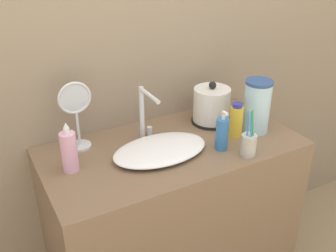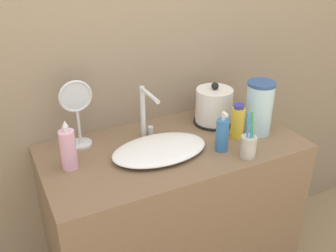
# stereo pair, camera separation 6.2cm
# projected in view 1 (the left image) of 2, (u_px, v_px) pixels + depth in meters

# --- Properties ---
(wall_back) EXTENTS (6.00, 0.04, 2.60)m
(wall_back) POSITION_uv_depth(u_px,v_px,m) (140.00, 32.00, 1.71)
(wall_back) COLOR gray
(wall_back) RESTS_ON ground_plane
(vanity_counter) EXTENTS (1.10, 0.55, 0.88)m
(vanity_counter) POSITION_uv_depth(u_px,v_px,m) (172.00, 225.00, 1.87)
(vanity_counter) COLOR brown
(vanity_counter) RESTS_ON ground_plane
(sink_basin) EXTENTS (0.40, 0.25, 0.04)m
(sink_basin) POSITION_uv_depth(u_px,v_px,m) (160.00, 150.00, 1.60)
(sink_basin) COLOR white
(sink_basin) RESTS_ON vanity_counter
(faucet) EXTENTS (0.06, 0.17, 0.24)m
(faucet) POSITION_uv_depth(u_px,v_px,m) (145.00, 111.00, 1.66)
(faucet) COLOR silver
(faucet) RESTS_ON vanity_counter
(electric_kettle) EXTENTS (0.18, 0.18, 0.20)m
(electric_kettle) POSITION_uv_depth(u_px,v_px,m) (211.00, 107.00, 1.84)
(electric_kettle) COLOR black
(electric_kettle) RESTS_ON vanity_counter
(toothbrush_cup) EXTENTS (0.06, 0.06, 0.21)m
(toothbrush_cup) POSITION_uv_depth(u_px,v_px,m) (249.00, 144.00, 1.58)
(toothbrush_cup) COLOR #B7B2A8
(toothbrush_cup) RESTS_ON vanity_counter
(lotion_bottle) EXTENTS (0.05, 0.05, 0.17)m
(lotion_bottle) POSITION_uv_depth(u_px,v_px,m) (222.00, 134.00, 1.62)
(lotion_bottle) COLOR #3370B7
(lotion_bottle) RESTS_ON vanity_counter
(shampoo_bottle) EXTENTS (0.06, 0.06, 0.20)m
(shampoo_bottle) POSITION_uv_depth(u_px,v_px,m) (69.00, 151.00, 1.47)
(shampoo_bottle) COLOR #EAA8C6
(shampoo_bottle) RESTS_ON vanity_counter
(mouthwash_bottle) EXTENTS (0.06, 0.06, 0.16)m
(mouthwash_bottle) POSITION_uv_depth(u_px,v_px,m) (236.00, 121.00, 1.72)
(mouthwash_bottle) COLOR gold
(mouthwash_bottle) RESTS_ON vanity_counter
(vanity_mirror) EXTENTS (0.14, 0.09, 0.29)m
(vanity_mirror) POSITION_uv_depth(u_px,v_px,m) (76.00, 111.00, 1.59)
(vanity_mirror) COLOR silver
(vanity_mirror) RESTS_ON vanity_counter
(water_pitcher) EXTENTS (0.12, 0.12, 0.24)m
(water_pitcher) POSITION_uv_depth(u_px,v_px,m) (257.00, 106.00, 1.74)
(water_pitcher) COLOR #B2DBEA
(water_pitcher) RESTS_ON vanity_counter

